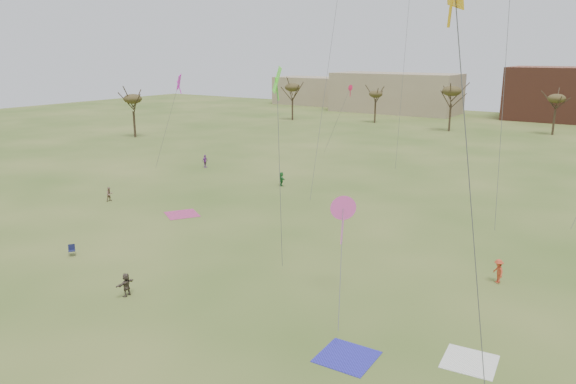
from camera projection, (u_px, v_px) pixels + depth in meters
The scene contains 15 objects.
ground at pixel (173, 327), 31.53m from camera, with size 260.00×260.00×0.00m, color #32531A.
spectator_fore_b at pixel (110, 194), 57.90m from camera, with size 0.74×0.58×1.52m, color #876556.
spectator_fore_c at pixel (126, 285), 35.42m from camera, with size 1.45×0.46×1.56m, color brown.
flyer_mid_b at pixel (498, 271), 37.44m from camera, with size 1.09×0.63×1.69m, color #BC4023.
spectator_mid_d at pixel (205, 161), 74.69m from camera, with size 1.03×0.43×1.76m, color purple.
flyer_far_a at pixel (281, 179), 64.52m from camera, with size 1.53×0.49×1.65m, color #287934.
blanket_blue at pixel (347, 357), 28.46m from camera, with size 2.82×2.82×0.03m, color #2A28B0.
blanket_cream at pixel (470, 362), 28.02m from camera, with size 2.61×2.61×0.03m, color white.
blanket_plum at pixel (182, 214), 53.35m from camera, with size 2.96×2.96×0.03m, color #B63871.
camp_chair_left at pixel (72, 253), 42.53m from camera, with size 0.74×0.73×0.87m.
kites_aloft at pixel (388, 10), 50.45m from camera, with size 70.53×54.70×24.18m.
tree_line at pixel (488, 101), 95.07m from camera, with size 117.44×49.32×8.91m.
building_tan at pixel (395, 93), 141.77m from camera, with size 32.00×14.00×10.00m, color #937F60.
building_brick at pixel (569, 94), 124.09m from camera, with size 26.00×16.00×12.00m, color brown.
building_tan_west at pixel (311, 91), 163.75m from camera, with size 20.00×12.00×8.00m, color #937F60.
Camera 1 is at (21.36, -20.11, 15.45)m, focal length 34.10 mm.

